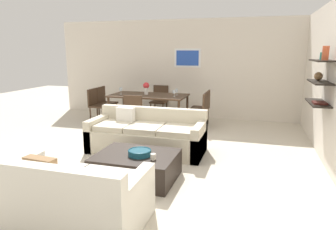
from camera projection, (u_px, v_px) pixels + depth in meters
ground_plane at (144, 157)px, 5.38m from camera, size 18.00×18.00×0.00m
back_wall_unit at (199, 69)px, 8.32m from camera, size 8.40×0.09×2.70m
right_wall_shelf_unit at (333, 83)px, 4.82m from camera, size 0.34×8.20×2.70m
sofa_beige at (147, 136)px, 5.65m from camera, size 2.13×0.90×0.78m
loveseat_white at (70, 197)px, 3.29m from camera, size 1.64×0.90×0.78m
coffee_table at (136, 166)px, 4.44m from camera, size 1.16×0.90×0.38m
decorative_bowl at (140, 152)px, 4.33m from camera, size 0.34×0.34×0.09m
candle_jar at (153, 157)px, 4.17m from camera, size 0.08×0.08×0.08m
dining_table at (149, 97)px, 7.74m from camera, size 1.95×1.02×0.75m
dining_chair_right_far at (203, 105)px, 7.61m from camera, size 0.44×0.44×0.88m
dining_chair_head at (160, 99)px, 8.63m from camera, size 0.44×0.44×0.88m
dining_chair_left_near at (96, 103)px, 7.94m from camera, size 0.44×0.44×0.88m
dining_chair_right_near at (200, 109)px, 7.18m from camera, size 0.44×0.44×0.88m
dining_chair_left_far at (105, 100)px, 8.37m from camera, size 0.44×0.44×0.88m
dining_chair_foot at (135, 111)px, 6.92m from camera, size 0.44×0.44×0.88m
wine_glass_left_near at (121, 89)px, 7.78m from camera, size 0.08×0.08×0.18m
wine_glass_right_near at (174, 92)px, 7.38m from camera, size 0.08×0.08×0.16m
wine_glass_right_far at (177, 91)px, 7.62m from camera, size 0.06×0.06×0.17m
centerpiece_vase at (146, 87)px, 7.73m from camera, size 0.16×0.16×0.31m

